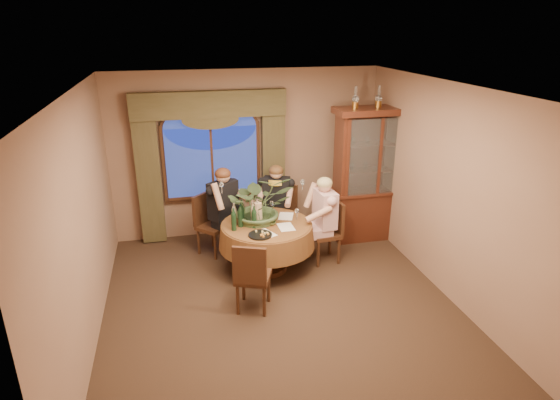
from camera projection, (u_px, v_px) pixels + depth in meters
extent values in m
plane|color=black|center=(281.00, 306.00, 6.13)|extent=(5.00, 5.00, 0.00)
plane|color=#86614C|center=(247.00, 154.00, 7.91)|extent=(4.50, 0.00, 4.50)
plane|color=#86614C|center=(448.00, 192.00, 6.12)|extent=(0.00, 5.00, 5.00)
plane|color=white|center=(281.00, 89.00, 5.14)|extent=(5.00, 5.00, 0.00)
cube|color=#3F381F|center=(149.00, 175.00, 7.53)|extent=(0.38, 0.14, 2.32)
cube|color=#3F381F|center=(273.00, 167.00, 7.97)|extent=(0.38, 0.14, 2.32)
cylinder|color=maroon|center=(267.00, 247.00, 6.91)|extent=(1.51, 1.51, 0.75)
cube|color=#3A1B13|center=(373.00, 175.00, 7.75)|extent=(1.38, 0.55, 2.23)
cube|color=black|center=(325.00, 232.00, 7.15)|extent=(0.46, 0.46, 0.96)
cube|color=black|center=(282.00, 216.00, 7.74)|extent=(0.57, 0.57, 0.96)
cube|color=black|center=(213.00, 225.00, 7.40)|extent=(0.59, 0.59, 0.96)
cube|color=black|center=(253.00, 275.00, 5.93)|extent=(0.54, 0.54, 0.96)
imported|color=#405A35|center=(259.00, 180.00, 6.69)|extent=(0.96, 1.07, 0.83)
imported|color=#4E5C2E|center=(271.00, 223.00, 6.74)|extent=(0.14, 0.14, 0.05)
cylinder|color=black|center=(260.00, 235.00, 6.39)|extent=(0.33, 0.33, 0.02)
cylinder|color=tan|center=(253.00, 213.00, 6.72)|extent=(0.07, 0.07, 0.33)
cylinder|color=black|center=(240.00, 216.00, 6.63)|extent=(0.07, 0.07, 0.33)
cylinder|color=tan|center=(234.00, 214.00, 6.70)|extent=(0.07, 0.07, 0.33)
cylinder|color=black|center=(242.00, 210.00, 6.82)|extent=(0.07, 0.07, 0.33)
cylinder|color=black|center=(234.00, 219.00, 6.51)|extent=(0.07, 0.07, 0.33)
cylinder|color=black|center=(254.00, 217.00, 6.59)|extent=(0.07, 0.07, 0.33)
cube|color=white|center=(286.00, 227.00, 6.66)|extent=(0.22, 0.30, 0.00)
cube|color=white|center=(286.00, 216.00, 7.03)|extent=(0.30, 0.35, 0.00)
cube|color=white|center=(265.00, 234.00, 6.45)|extent=(0.32, 0.36, 0.00)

